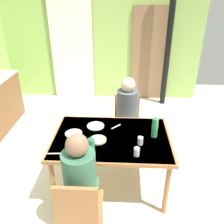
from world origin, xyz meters
name	(u,v)px	position (x,y,z in m)	size (l,w,h in m)	color
ground_plane	(81,176)	(0.00, 0.00, 0.00)	(7.21, 7.21, 0.00)	silver
wall_back	(99,35)	(0.00, 2.77, 1.40)	(4.41, 0.10, 2.79)	#97BD5E
door_wooden	(150,55)	(1.12, 2.69, 1.00)	(0.80, 0.05, 2.00)	#876142
stove_pipe_column	(169,39)	(1.43, 2.42, 1.40)	(0.12, 0.12, 2.79)	black
curtain_panel	(72,47)	(-0.58, 2.67, 1.17)	(0.90, 0.03, 2.35)	white
dining_table	(111,142)	(0.43, -0.11, 0.67)	(1.38, 0.96, 0.74)	#A4673A
chair_near_diner	(79,209)	(0.18, -0.94, 0.50)	(0.40, 0.40, 0.87)	#A4673A
chair_far_diner	(127,120)	(0.62, 0.72, 0.50)	(0.40, 0.40, 0.87)	#A4673A
person_near_diner	(80,175)	(0.18, -0.81, 0.78)	(0.30, 0.37, 0.77)	#3D6D4A
person_far_diner	(127,107)	(0.62, 0.58, 0.78)	(0.30, 0.37, 0.77)	#514C5A
water_bottle_green_near	(155,127)	(0.92, -0.08, 0.87)	(0.07, 0.07, 0.27)	#339859
water_bottle_green_far	(92,148)	(0.25, -0.51, 0.86)	(0.07, 0.07, 0.27)	#287C54
serving_bowl_center	(74,149)	(0.05, -0.41, 0.77)	(0.17, 0.17, 0.06)	#F0E0C4
dinner_plate_near_left	(74,134)	(-0.03, -0.07, 0.74)	(0.20, 0.20, 0.01)	white
dinner_plate_near_right	(96,126)	(0.21, 0.11, 0.74)	(0.21, 0.21, 0.01)	white
drinking_glass_by_near_diner	(137,152)	(0.70, -0.44, 0.78)	(0.06, 0.06, 0.09)	silver
drinking_glass_by_far_diner	(140,141)	(0.75, -0.24, 0.78)	(0.06, 0.06, 0.09)	silver
bread_plate_sliced	(98,140)	(0.28, -0.20, 0.75)	(0.19, 0.19, 0.02)	#DBB77A
cutlery_knife_near	(54,154)	(-0.16, -0.46, 0.74)	(0.15, 0.02, 0.00)	silver
cutlery_fork_near	(116,127)	(0.47, 0.12, 0.74)	(0.15, 0.02, 0.00)	silver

